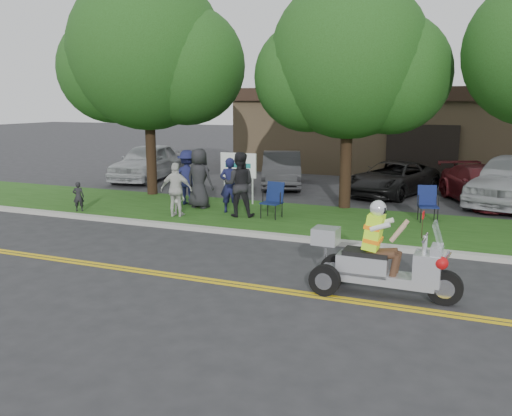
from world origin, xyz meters
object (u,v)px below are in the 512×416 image
at_px(parked_car_right, 483,185).
at_px(parked_car_far_right, 511,179).
at_px(lawn_chair_a, 273,198).
at_px(parked_car_far_left, 148,162).
at_px(trike_scooter, 378,263).
at_px(parked_car_left, 282,169).
at_px(lawn_chair_b, 428,201).
at_px(spectator_adult_left, 230,185).
at_px(spectator_adult_mid, 239,184).
at_px(spectator_adult_right, 176,190).
at_px(parked_car_mid, 393,179).

height_order(parked_car_right, parked_car_far_right, parked_car_far_right).
xyz_separation_m(lawn_chair_a, parked_car_far_left, (-7.95, 5.53, 0.12)).
distance_m(trike_scooter, parked_car_left, 12.45).
height_order(lawn_chair_b, spectator_adult_left, spectator_adult_left).
height_order(spectator_adult_mid, parked_car_far_left, spectator_adult_mid).
xyz_separation_m(trike_scooter, parked_car_far_left, (-11.83, 10.55, 0.19)).
bearing_deg(spectator_adult_left, spectator_adult_right, 28.93).
relative_size(parked_car_far_left, parked_car_left, 1.10).
height_order(trike_scooter, parked_car_mid, trike_scooter).
distance_m(lawn_chair_a, parked_car_right, 7.53).
distance_m(lawn_chair_b, parked_car_far_right, 4.60).
xyz_separation_m(spectator_adult_mid, parked_car_far_left, (-6.99, 5.79, -0.25)).
distance_m(spectator_adult_left, parked_car_right, 8.57).
relative_size(trike_scooter, parked_car_far_right, 0.52).
bearing_deg(parked_car_right, spectator_adult_right, -167.84).
height_order(spectator_adult_left, parked_car_right, spectator_adult_left).
distance_m(spectator_adult_mid, spectator_adult_right, 1.83).
bearing_deg(parked_car_far_right, trike_scooter, -88.68).
distance_m(spectator_adult_mid, parked_car_left, 6.34).
distance_m(spectator_adult_mid, parked_car_right, 8.43).
xyz_separation_m(trike_scooter, lawn_chair_a, (-3.88, 5.02, 0.07)).
bearing_deg(parked_car_mid, spectator_adult_left, -107.22).
relative_size(lawn_chair_a, parked_car_far_right, 0.20).
bearing_deg(lawn_chair_a, spectator_adult_right, -153.53).
bearing_deg(trike_scooter, parked_car_left, 118.45).
relative_size(spectator_adult_right, parked_car_right, 0.36).
height_order(trike_scooter, spectator_adult_right, trike_scooter).
xyz_separation_m(trike_scooter, lawn_chair_b, (0.26, 6.25, 0.06)).
distance_m(parked_car_far_left, parked_car_left, 6.04).
distance_m(parked_car_mid, parked_car_right, 3.12).
distance_m(parked_car_mid, parked_car_far_right, 3.94).
relative_size(spectator_adult_right, parked_car_left, 0.37).
bearing_deg(parked_car_mid, parked_car_far_right, 10.89).
distance_m(lawn_chair_b, spectator_adult_right, 7.13).
bearing_deg(trike_scooter, spectator_adult_right, 148.79).
distance_m(lawn_chair_b, parked_car_far_left, 12.83).
bearing_deg(spectator_adult_left, trike_scooter, 122.58).
height_order(spectator_adult_left, parked_car_mid, spectator_adult_left).
distance_m(lawn_chair_a, parked_car_left, 6.30).
distance_m(parked_car_right, parked_car_far_right, 0.89).
relative_size(trike_scooter, parked_car_left, 0.62).
relative_size(lawn_chair_a, spectator_adult_left, 0.61).
bearing_deg(lawn_chair_b, parked_car_mid, 93.51).
bearing_deg(spectator_adult_mid, parked_car_right, -156.64).
bearing_deg(spectator_adult_mid, parked_car_far_left, -55.60).
relative_size(spectator_adult_mid, parked_car_left, 0.44).
height_order(trike_scooter, spectator_adult_mid, spectator_adult_mid).
relative_size(spectator_adult_left, parked_car_right, 0.38).
xyz_separation_m(spectator_adult_left, parked_car_far_right, (7.84, 5.10, -0.07)).
xyz_separation_m(spectator_adult_mid, parked_car_right, (6.51, 5.33, -0.41)).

